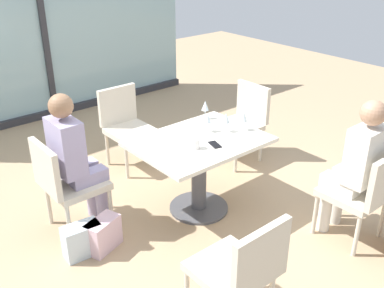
{
  "coord_description": "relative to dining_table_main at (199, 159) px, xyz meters",
  "views": [
    {
      "loc": [
        -2.38,
        -2.72,
        2.41
      ],
      "look_at": [
        0.0,
        0.1,
        0.65
      ],
      "focal_mm": 41.88,
      "sensor_mm": 36.0,
      "label": 1
    }
  ],
  "objects": [
    {
      "name": "handbag_2",
      "position": [
        -1.0,
        0.06,
        -0.39
      ],
      "size": [
        0.34,
        0.25,
        0.28
      ],
      "primitive_type": "cube",
      "rotation": [
        0.0,
        0.0,
        0.33
      ],
      "color": "beige",
      "rests_on": "ground_plane"
    },
    {
      "name": "ground_plane",
      "position": [
        0.0,
        0.0,
        -0.53
      ],
      "size": [
        12.0,
        12.0,
        0.0
      ],
      "primitive_type": "plane",
      "color": "tan"
    },
    {
      "name": "wine_glass_2",
      "position": [
        0.45,
        -0.1,
        0.33
      ],
      "size": [
        0.07,
        0.07,
        0.18
      ],
      "color": "silver",
      "rests_on": "dining_table_main"
    },
    {
      "name": "person_far_left",
      "position": [
        -0.97,
        0.49,
        0.17
      ],
      "size": [
        0.39,
        0.34,
        1.26
      ],
      "color": "#9E93B7",
      "rests_on": "ground_plane"
    },
    {
      "name": "wine_glass_1",
      "position": [
        0.37,
        0.34,
        0.33
      ],
      "size": [
        0.07,
        0.07,
        0.18
      ],
      "color": "silver",
      "rests_on": "dining_table_main"
    },
    {
      "name": "chair_front_left",
      "position": [
        -0.72,
        -1.24,
        -0.04
      ],
      "size": [
        0.46,
        0.5,
        0.87
      ],
      "color": "beige",
      "rests_on": "ground_plane"
    },
    {
      "name": "chair_far_right",
      "position": [
        1.08,
        0.49,
        -0.04
      ],
      "size": [
        0.5,
        0.46,
        0.87
      ],
      "color": "beige",
      "rests_on": "ground_plane"
    },
    {
      "name": "wine_glass_0",
      "position": [
        0.17,
        0.09,
        0.33
      ],
      "size": [
        0.07,
        0.07,
        0.18
      ],
      "color": "silver",
      "rests_on": "dining_table_main"
    },
    {
      "name": "wine_glass_3",
      "position": [
        0.3,
        -0.02,
        0.33
      ],
      "size": [
        0.07,
        0.07,
        0.18
      ],
      "color": "silver",
      "rests_on": "dining_table_main"
    },
    {
      "name": "chair_far_left",
      "position": [
        -1.08,
        0.49,
        -0.04
      ],
      "size": [
        0.5,
        0.46,
        0.87
      ],
      "color": "beige",
      "rests_on": "ground_plane"
    },
    {
      "name": "cell_phone_on_table",
      "position": [
        0.03,
        -0.17,
        0.2
      ],
      "size": [
        0.11,
        0.16,
        0.01
      ],
      "primitive_type": "cube",
      "rotation": [
        0.0,
        0.0,
        -0.29
      ],
      "color": "black",
      "rests_on": "dining_table_main"
    },
    {
      "name": "window_wall_backdrop",
      "position": [
        0.0,
        3.2,
        0.68
      ],
      "size": [
        4.49,
        0.1,
        2.7
      ],
      "color": "#95B7BC",
      "rests_on": "ground_plane"
    },
    {
      "name": "chair_front_right",
      "position": [
        0.72,
        -1.24,
        -0.04
      ],
      "size": [
        0.46,
        0.5,
        0.87
      ],
      "color": "beige",
      "rests_on": "ground_plane"
    },
    {
      "name": "person_front_right",
      "position": [
        0.72,
        -1.13,
        0.17
      ],
      "size": [
        0.34,
        0.39,
        1.26
      ],
      "color": "silver",
      "rests_on": "ground_plane"
    },
    {
      "name": "chair_near_window",
      "position": [
        0.0,
        1.24,
        -0.04
      ],
      "size": [
        0.46,
        0.51,
        0.87
      ],
      "color": "beige",
      "rests_on": "ground_plane"
    },
    {
      "name": "coffee_cup",
      "position": [
        -0.14,
        -0.11,
        0.24
      ],
      "size": [
        0.08,
        0.08,
        0.09
      ],
      "primitive_type": "cylinder",
      "color": "white",
      "rests_on": "dining_table_main"
    },
    {
      "name": "dining_table_main",
      "position": [
        0.0,
        0.0,
        0.0
      ],
      "size": [
        1.15,
        0.86,
        0.73
      ],
      "color": "silver",
      "rests_on": "ground_plane"
    },
    {
      "name": "handbag_0",
      "position": [
        -1.17,
        0.11,
        -0.39
      ],
      "size": [
        0.31,
        0.19,
        0.28
      ],
      "primitive_type": "cube",
      "rotation": [
        0.0,
        0.0,
        -0.09
      ],
      "color": "silver",
      "rests_on": "ground_plane"
    }
  ]
}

